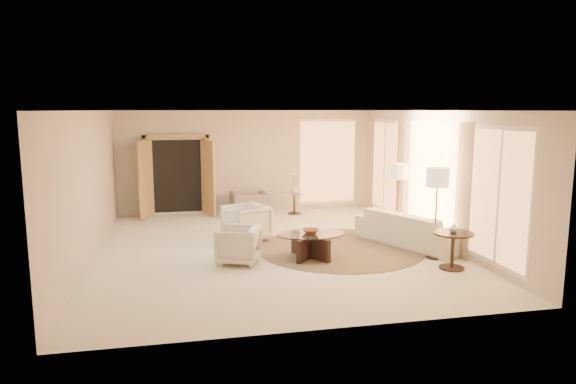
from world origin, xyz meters
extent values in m
cube|color=#EEE8CB|center=(0.00, 0.00, -0.01)|extent=(7.00, 8.00, 0.02)
cube|color=white|center=(0.00, 0.00, 2.80)|extent=(7.00, 8.00, 0.02)
cube|color=beige|center=(0.00, 4.00, 1.40)|extent=(7.00, 0.04, 2.80)
cube|color=beige|center=(0.00, -4.00, 1.40)|extent=(7.00, 0.04, 2.80)
cube|color=beige|center=(-3.50, 0.00, 1.40)|extent=(0.04, 8.00, 2.80)
cube|color=beige|center=(3.50, 0.00, 1.40)|extent=(0.04, 8.00, 2.80)
cube|color=tan|center=(-1.90, 3.89, 1.08)|extent=(1.80, 0.12, 2.16)
cube|color=tan|center=(-2.70, 3.62, 1.03)|extent=(0.35, 0.66, 2.00)
cube|color=tan|center=(-1.10, 3.62, 1.03)|extent=(0.35, 0.66, 2.00)
cylinder|color=#3F3221|center=(1.35, -0.27, 0.01)|extent=(3.43, 3.43, 0.01)
imported|color=silver|center=(2.90, -0.31, 0.36)|extent=(1.87, 2.61, 0.71)
imported|color=silver|center=(-0.45, 0.80, 0.43)|extent=(1.05, 1.07, 0.85)
imported|color=silver|center=(-0.80, -0.85, 0.38)|extent=(0.89, 0.92, 0.76)
imported|color=gray|center=(-0.02, 3.40, 0.42)|extent=(1.01, 0.69, 0.85)
cube|color=black|center=(0.58, -0.82, 0.22)|extent=(0.57, 0.91, 0.44)
cube|color=black|center=(0.58, -0.82, 0.22)|extent=(0.71, 0.82, 0.44)
cylinder|color=white|center=(0.58, -0.82, 0.48)|extent=(1.44, 1.44, 0.02)
cylinder|color=black|center=(2.90, -1.99, 0.02)|extent=(0.44, 0.44, 0.03)
cylinder|color=black|center=(2.90, -1.99, 0.33)|extent=(0.07, 0.07, 0.63)
cylinder|color=black|center=(2.90, -1.99, 0.65)|extent=(0.71, 0.71, 0.03)
cylinder|color=#2F2519|center=(1.20, 3.40, 0.01)|extent=(0.37, 0.37, 0.03)
cylinder|color=#2F2519|center=(1.20, 3.40, 0.27)|extent=(0.06, 0.06, 0.53)
cylinder|color=white|center=(1.20, 3.40, 0.55)|extent=(0.48, 0.48, 0.03)
cylinder|color=#2F2519|center=(2.90, 0.41, 0.02)|extent=(0.28, 0.28, 0.03)
cylinder|color=#2F2519|center=(2.90, 0.41, 0.70)|extent=(0.03, 0.03, 1.40)
cylinder|color=beige|center=(2.90, 0.41, 1.48)|extent=(0.40, 0.40, 0.34)
cylinder|color=#2F2519|center=(2.90, -1.32, 0.02)|extent=(0.30, 0.30, 0.03)
cylinder|color=#2F2519|center=(2.90, -1.32, 0.74)|extent=(0.03, 0.03, 1.48)
cylinder|color=beige|center=(2.90, -1.32, 1.57)|extent=(0.42, 0.42, 0.36)
imported|color=brown|center=(0.58, -0.82, 0.53)|extent=(0.38, 0.38, 0.08)
imported|color=silver|center=(2.90, -1.99, 0.75)|extent=(0.21, 0.21, 0.17)
imported|color=silver|center=(1.20, 3.40, 0.67)|extent=(0.22, 0.22, 0.23)
camera|label=1|loc=(-1.79, -10.05, 2.81)|focal=32.00mm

